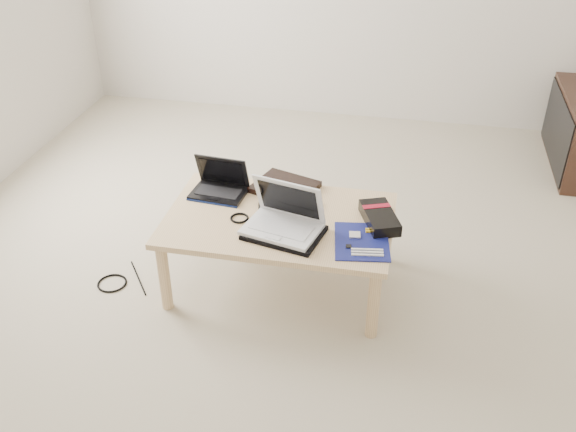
% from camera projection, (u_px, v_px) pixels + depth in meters
% --- Properties ---
extents(ground, '(4.00, 4.00, 0.00)m').
position_uv_depth(ground, '(284.00, 257.00, 3.52)').
color(ground, '#B5AA93').
rests_on(ground, ground).
extents(coffee_table, '(1.10, 0.70, 0.40)m').
position_uv_depth(coffee_table, '(279.00, 226.00, 3.14)').
color(coffee_table, '#D4B280').
rests_on(coffee_table, ground).
extents(book, '(0.37, 0.34, 0.03)m').
position_uv_depth(book, '(285.00, 187.00, 3.33)').
color(book, black).
rests_on(book, coffee_table).
extents(netbook, '(0.29, 0.22, 0.19)m').
position_uv_depth(netbook, '(220.00, 186.00, 3.29)').
color(netbook, black).
rests_on(netbook, coffee_table).
extents(tablet, '(0.29, 0.24, 0.01)m').
position_uv_depth(tablet, '(284.00, 212.00, 3.14)').
color(tablet, black).
rests_on(tablet, coffee_table).
extents(remote, '(0.10, 0.24, 0.02)m').
position_uv_depth(remote, '(308.00, 212.00, 3.14)').
color(remote, silver).
rests_on(remote, coffee_table).
extents(neoprene_sleeve, '(0.39, 0.32, 0.02)m').
position_uv_depth(neoprene_sleeve, '(284.00, 233.00, 2.98)').
color(neoprene_sleeve, black).
rests_on(neoprene_sleeve, coffee_table).
extents(white_laptop, '(0.39, 0.32, 0.24)m').
position_uv_depth(white_laptop, '(284.00, 219.00, 2.98)').
color(white_laptop, silver).
rests_on(white_laptop, neoprene_sleeve).
extents(motherboard, '(0.29, 0.34, 0.01)m').
position_uv_depth(motherboard, '(362.00, 241.00, 2.93)').
color(motherboard, '#0D1555').
rests_on(motherboard, coffee_table).
extents(gpu_box, '(0.22, 0.30, 0.06)m').
position_uv_depth(gpu_box, '(379.00, 218.00, 3.06)').
color(gpu_box, black).
rests_on(gpu_box, coffee_table).
extents(cable_coil, '(0.10, 0.10, 0.01)m').
position_uv_depth(cable_coil, '(239.00, 218.00, 3.10)').
color(cable_coil, black).
rests_on(cable_coil, coffee_table).
extents(floor_cable_coil, '(0.18, 0.18, 0.01)m').
position_uv_depth(floor_cable_coil, '(112.00, 283.00, 3.31)').
color(floor_cable_coil, black).
rests_on(floor_cable_coil, ground).
extents(floor_cable_trail, '(0.19, 0.25, 0.01)m').
position_uv_depth(floor_cable_trail, '(138.00, 278.00, 3.35)').
color(floor_cable_trail, black).
rests_on(floor_cable_trail, ground).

